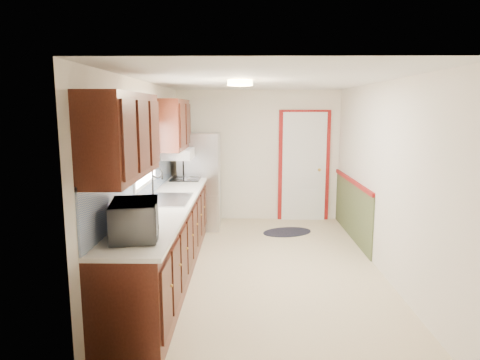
{
  "coord_description": "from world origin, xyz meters",
  "views": [
    {
      "loc": [
        -0.24,
        -5.38,
        2.06
      ],
      "look_at": [
        -0.3,
        0.06,
        1.15
      ],
      "focal_mm": 32.0,
      "sensor_mm": 36.0,
      "label": 1
    }
  ],
  "objects": [
    {
      "name": "kitchen_run",
      "position": [
        -1.24,
        -0.29,
        0.81
      ],
      "size": [
        0.63,
        4.0,
        2.2
      ],
      "color": "#39150D",
      "rests_on": "ground"
    },
    {
      "name": "microwave",
      "position": [
        -1.2,
        -1.76,
        1.14
      ],
      "size": [
        0.43,
        0.64,
        0.4
      ],
      "primitive_type": "imported",
      "rotation": [
        0.0,
        0.0,
        1.76
      ],
      "color": "white",
      "rests_on": "kitchen_run"
    },
    {
      "name": "back_wall_trim",
      "position": [
        0.99,
        2.21,
        0.89
      ],
      "size": [
        1.12,
        2.3,
        2.08
      ],
      "color": "maroon",
      "rests_on": "ground"
    },
    {
      "name": "ceiling_fixture",
      "position": [
        -0.3,
        -0.2,
        2.36
      ],
      "size": [
        0.3,
        0.3,
        0.06
      ],
      "primitive_type": "cylinder",
      "color": "#FFD88C",
      "rests_on": "room_shell"
    },
    {
      "name": "cooktop",
      "position": [
        -1.19,
        1.4,
        0.95
      ],
      "size": [
        0.46,
        0.55,
        0.02
      ],
      "primitive_type": "cube",
      "color": "black",
      "rests_on": "kitchen_run"
    },
    {
      "name": "room_shell",
      "position": [
        0.0,
        0.0,
        1.2
      ],
      "size": [
        3.2,
        5.2,
        2.52
      ],
      "color": "beige",
      "rests_on": "ground"
    },
    {
      "name": "refrigerator",
      "position": [
        -1.02,
        1.9,
        0.83
      ],
      "size": [
        0.69,
        0.7,
        1.66
      ],
      "rotation": [
        0.0,
        0.0,
        -0.0
      ],
      "color": "#B7B7BC",
      "rests_on": "ground"
    },
    {
      "name": "rug",
      "position": [
        0.47,
        1.59,
        0.01
      ],
      "size": [
        0.97,
        0.79,
        0.01
      ],
      "primitive_type": "ellipsoid",
      "rotation": [
        0.0,
        0.0,
        0.34
      ],
      "color": "black",
      "rests_on": "ground"
    }
  ]
}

